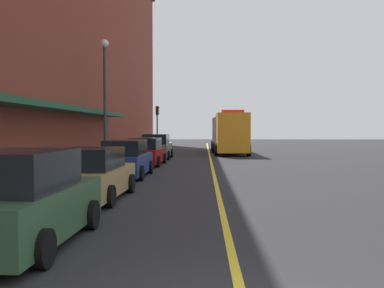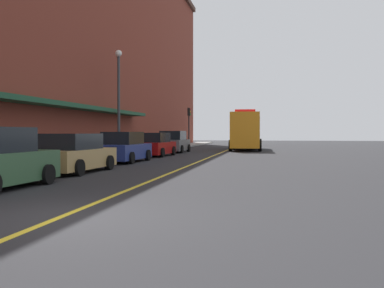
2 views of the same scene
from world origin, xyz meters
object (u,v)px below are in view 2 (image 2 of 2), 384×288
object	(u,v)px
parked_car_1	(74,154)
parking_meter_1	(46,146)
parked_car_3	(155,145)
traffic_light_near	(189,119)
street_lamp_left	(119,91)
parked_car_4	(174,142)
utility_truck	(246,132)
parking_meter_0	(142,140)
parked_car_2	(124,148)

from	to	relation	value
parked_car_1	parking_meter_1	bearing A→B (deg)	79.50
parked_car_3	traffic_light_near	xyz separation A→B (m)	(-1.40, 19.98, 2.39)
parking_meter_1	street_lamp_left	world-z (taller)	street_lamp_left
traffic_light_near	parked_car_4	bearing A→B (deg)	-84.38
parked_car_1	utility_truck	world-z (taller)	utility_truck
parked_car_1	parked_car_3	xyz separation A→B (m)	(0.07, 12.56, 0.01)
traffic_light_near	parking_meter_1	bearing A→B (deg)	-90.11
parked_car_3	traffic_light_near	bearing A→B (deg)	6.19
parked_car_3	parked_car_4	bearing A→B (deg)	2.15
utility_truck	parked_car_4	bearing A→B (deg)	-43.73
parked_car_3	parking_meter_1	xyz separation A→B (m)	(-1.46, -12.25, 0.29)
parking_meter_0	parking_meter_1	xyz separation A→B (m)	(0.00, -14.02, 0.00)
parked_car_1	parked_car_4	xyz separation A→B (m)	(0.08, 18.32, 0.07)
parked_car_1	traffic_light_near	distance (m)	32.65
parked_car_1	parking_meter_1	size ratio (longest dim) A/B	3.51
street_lamp_left	traffic_light_near	distance (m)	21.63
parked_car_3	parking_meter_0	world-z (taller)	parked_car_3
parked_car_2	parking_meter_0	xyz separation A→B (m)	(-1.36, 7.99, 0.27)
parking_meter_0	parking_meter_1	size ratio (longest dim) A/B	1.00
utility_truck	parking_meter_1	xyz separation A→B (m)	(-7.06, -24.14, -0.66)
parked_car_4	parked_car_1	bearing A→B (deg)	-179.30
parked_car_2	utility_truck	bearing A→B (deg)	-16.21
street_lamp_left	parked_car_2	bearing A→B (deg)	-67.00
street_lamp_left	parked_car_3	bearing A→B (deg)	37.87
parking_meter_0	traffic_light_near	distance (m)	18.33
parked_car_2	parked_car_3	bearing A→B (deg)	0.36
parked_car_4	parking_meter_1	distance (m)	18.07
utility_truck	traffic_light_near	world-z (taller)	traffic_light_near
utility_truck	parked_car_3	bearing A→B (deg)	-26.57
parked_car_3	street_lamp_left	xyz separation A→B (m)	(-2.06, -1.60, 3.63)
parked_car_4	street_lamp_left	world-z (taller)	street_lamp_left
parked_car_1	parked_car_3	bearing A→B (deg)	1.80
parked_car_4	parking_meter_0	world-z (taller)	parked_car_4
parked_car_1	parked_car_3	world-z (taller)	parked_car_3
parked_car_3	parking_meter_0	bearing A→B (deg)	41.63
parked_car_1	parked_car_2	distance (m)	6.33
parked_car_3	parking_meter_1	distance (m)	12.34
parked_car_4	parking_meter_0	size ratio (longest dim) A/B	3.28
parking_meter_0	street_lamp_left	size ratio (longest dim) A/B	0.19
parked_car_4	parked_car_2	bearing A→B (deg)	-179.54
parked_car_2	traffic_light_near	distance (m)	26.34
parked_car_2	parked_car_4	size ratio (longest dim) A/B	1.06
utility_truck	parking_meter_0	bearing A→B (deg)	-36.25
utility_truck	traffic_light_near	distance (m)	10.79
parked_car_2	parked_car_4	world-z (taller)	parked_car_4
parked_car_1	utility_truck	size ratio (longest dim) A/B	0.50
parked_car_4	traffic_light_near	bearing A→B (deg)	6.56
parked_car_2	street_lamp_left	distance (m)	6.19
utility_truck	parked_car_1	bearing A→B (deg)	-14.42
parked_car_4	traffic_light_near	distance (m)	14.48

